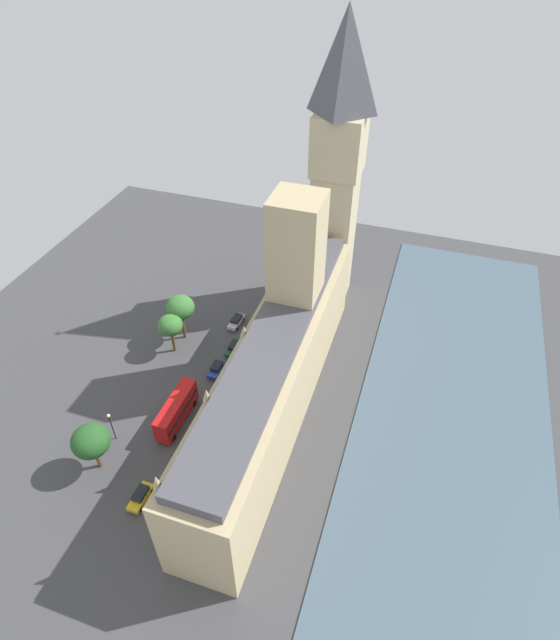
{
  "coord_description": "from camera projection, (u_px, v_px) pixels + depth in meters",
  "views": [
    {
      "loc": [
        -20.08,
        52.05,
        67.51
      ],
      "look_at": [
        1.0,
        -11.84,
        9.31
      ],
      "focal_mm": 28.78,
      "sensor_mm": 36.0,
      "label": 1
    }
  ],
  "objects": [
    {
      "name": "car_dark_green_leading",
      "position": [
        234.0,
        348.0,
        95.84
      ],
      "size": [
        1.98,
        4.59,
        1.74
      ],
      "rotation": [
        0.0,
        0.0,
        -0.01
      ],
      "color": "#19472D",
      "rests_on": "ground"
    },
    {
      "name": "car_yellow_cab_opposite_hall",
      "position": [
        140.0,
        496.0,
        72.83
      ],
      "size": [
        1.97,
        4.64,
        1.74
      ],
      "rotation": [
        0.0,
        0.0,
        -0.02
      ],
      "color": "gold",
      "rests_on": "ground"
    },
    {
      "name": "car_silver_near_tower",
      "position": [
        236.0,
        321.0,
        101.61
      ],
      "size": [
        2.11,
        4.86,
        1.74
      ],
      "rotation": [
        0.0,
        0.0,
        -0.07
      ],
      "color": "#B7B7BC",
      "rests_on": "ground"
    },
    {
      "name": "parliament_building",
      "position": [
        278.0,
        362.0,
        80.69
      ],
      "size": [
        10.48,
        59.28,
        33.85
      ],
      "color": "tan",
      "rests_on": "ground"
    },
    {
      "name": "pedestrian_by_river_gate",
      "position": [
        182.0,
        487.0,
        74.2
      ],
      "size": [
        0.62,
        0.53,
        1.52
      ],
      "rotation": [
        0.0,
        0.0,
        4.41
      ],
      "color": "gray",
      "rests_on": "ground"
    },
    {
      "name": "plane_tree_far_end",
      "position": [
        170.0,
        326.0,
        92.55
      ],
      "size": [
        4.52,
        4.52,
        8.2
      ],
      "color": "brown",
      "rests_on": "ground"
    },
    {
      "name": "double_decker_bus_corner",
      "position": [
        176.0,
        410.0,
        82.41
      ],
      "size": [
        2.7,
        10.51,
        4.75
      ],
      "rotation": [
        0.0,
        0.0,
        -0.01
      ],
      "color": "red",
      "rests_on": "ground"
    },
    {
      "name": "river_thames",
      "position": [
        449.0,
        454.0,
        79.03
      ],
      "size": [
        30.76,
        116.35,
        0.25
      ],
      "primitive_type": "cube",
      "color": "#475B6B",
      "rests_on": "ground"
    },
    {
      "name": "plane_tree_under_trees",
      "position": [
        180.0,
        308.0,
        94.57
      ],
      "size": [
        5.26,
        5.26,
        9.67
      ],
      "color": "brown",
      "rests_on": "ground"
    },
    {
      "name": "clock_tower",
      "position": [
        337.0,
        167.0,
        91.5
      ],
      "size": [
        8.84,
        8.84,
        54.75
      ],
      "color": "#CCBA8E",
      "rests_on": "ground"
    },
    {
      "name": "plane_tree_midblock",
      "position": [
        91.0,
        441.0,
        73.59
      ],
      "size": [
        5.62,
        5.62,
        8.61
      ],
      "color": "brown",
      "rests_on": "ground"
    },
    {
      "name": "pedestrian_kerbside",
      "position": [
        223.0,
        402.0,
        86.18
      ],
      "size": [
        0.65,
        0.57,
        1.55
      ],
      "rotation": [
        0.0,
        0.0,
        5.13
      ],
      "color": "maroon",
      "rests_on": "ground"
    },
    {
      "name": "ground_plane",
      "position": [
        264.0,
        407.0,
        86.31
      ],
      "size": [
        129.28,
        129.28,
        0.0
      ],
      "primitive_type": "plane",
      "color": "#424244"
    },
    {
      "name": "car_blue_trailing",
      "position": [
        217.0,
        369.0,
        91.75
      ],
      "size": [
        1.96,
        4.46,
        1.74
      ],
      "rotation": [
        0.0,
        0.0,
        0.01
      ],
      "color": "navy",
      "rests_on": "ground"
    },
    {
      "name": "street_lamp_slot_10",
      "position": [
        110.0,
        422.0,
        78.68
      ],
      "size": [
        0.56,
        0.56,
        5.94
      ],
      "color": "black",
      "rests_on": "ground"
    }
  ]
}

